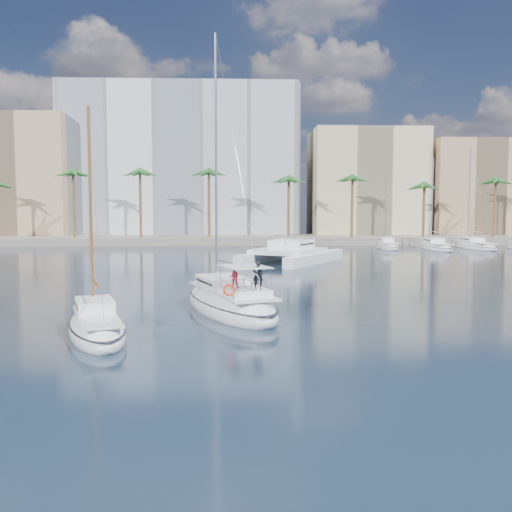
{
  "coord_description": "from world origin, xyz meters",
  "views": [
    {
      "loc": [
        -2.33,
        -34.96,
        6.06
      ],
      "look_at": [
        -0.91,
        1.5,
        2.92
      ],
      "focal_mm": 40.0,
      "sensor_mm": 36.0,
      "label": 1
    }
  ],
  "objects": [
    {
      "name": "palm_left",
      "position": [
        -34.0,
        57.0,
        10.28
      ],
      "size": [
        3.6,
        3.6,
        12.3
      ],
      "color": "brown",
      "rests_on": "ground"
    },
    {
      "name": "ground",
      "position": [
        0.0,
        0.0,
        0.0
      ],
      "size": [
        160.0,
        160.0,
        0.0
      ],
      "primitive_type": "plane",
      "color": "black",
      "rests_on": "ground"
    },
    {
      "name": "main_sloop",
      "position": [
        -2.59,
        -2.1,
        0.53
      ],
      "size": [
        7.39,
        12.22,
        17.3
      ],
      "rotation": [
        0.0,
        0.0,
        0.34
      ],
      "color": "white",
      "rests_on": "ground"
    },
    {
      "name": "small_sloop",
      "position": [
        -8.83,
        -8.21,
        0.42
      ],
      "size": [
        4.98,
        8.45,
        11.58
      ],
      "rotation": [
        0.0,
        0.0,
        0.33
      ],
      "color": "white",
      "rests_on": "ground"
    },
    {
      "name": "moored_yacht_a",
      "position": [
        20.0,
        47.0,
        0.0
      ],
      "size": [
        3.37,
        9.52,
        11.9
      ],
      "primitive_type": null,
      "rotation": [
        0.0,
        0.0,
        -0.07
      ],
      "color": "white",
      "rests_on": "ground"
    },
    {
      "name": "moored_yacht_c",
      "position": [
        33.0,
        47.0,
        0.0
      ],
      "size": [
        3.98,
        12.33,
        15.54
      ],
      "primitive_type": null,
      "rotation": [
        0.0,
        0.0,
        0.03
      ],
      "color": "white",
      "rests_on": "ground"
    },
    {
      "name": "building_tan_left",
      "position": [
        -42.0,
        69.0,
        11.0
      ],
      "size": [
        22.0,
        14.0,
        22.0
      ],
      "primitive_type": "cube",
      "color": "tan",
      "rests_on": "ground"
    },
    {
      "name": "building_modern",
      "position": [
        -12.0,
        73.0,
        14.0
      ],
      "size": [
        42.0,
        16.0,
        28.0
      ],
      "primitive_type": "cube",
      "color": "silver",
      "rests_on": "ground"
    },
    {
      "name": "quay",
      "position": [
        0.0,
        61.0,
        0.6
      ],
      "size": [
        120.0,
        14.0,
        1.2
      ],
      "primitive_type": "cube",
      "color": "gray",
      "rests_on": "ground"
    },
    {
      "name": "moored_yacht_b",
      "position": [
        26.5,
        45.0,
        0.0
      ],
      "size": [
        3.32,
        10.83,
        13.72
      ],
      "primitive_type": null,
      "rotation": [
        0.0,
        0.0,
        -0.02
      ],
      "color": "white",
      "rests_on": "ground"
    },
    {
      "name": "catamaran",
      "position": [
        3.89,
        27.27,
        1.19
      ],
      "size": [
        12.94,
        15.32,
        19.82
      ],
      "rotation": [
        0.0,
        0.0,
        -0.54
      ],
      "color": "white",
      "rests_on": "ground"
    },
    {
      "name": "palm_right",
      "position": [
        34.0,
        57.0,
        10.28
      ],
      "size": [
        3.6,
        3.6,
        12.3
      ],
      "color": "brown",
      "rests_on": "ground"
    },
    {
      "name": "building_tan_right",
      "position": [
        42.0,
        68.0,
        9.0
      ],
      "size": [
        18.0,
        12.0,
        18.0
      ],
      "primitive_type": "cube",
      "color": "tan",
      "rests_on": "ground"
    },
    {
      "name": "palm_centre",
      "position": [
        0.0,
        57.0,
        10.28
      ],
      "size": [
        3.6,
        3.6,
        12.3
      ],
      "color": "brown",
      "rests_on": "ground"
    },
    {
      "name": "seagull",
      "position": [
        -1.74,
        5.55,
        0.88
      ],
      "size": [
        1.15,
        0.49,
        0.21
      ],
      "color": "silver",
      "rests_on": "ground"
    },
    {
      "name": "building_beige",
      "position": [
        22.0,
        70.0,
        10.0
      ],
      "size": [
        20.0,
        14.0,
        20.0
      ],
      "primitive_type": "cube",
      "color": "#C7B68E",
      "rests_on": "ground"
    }
  ]
}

